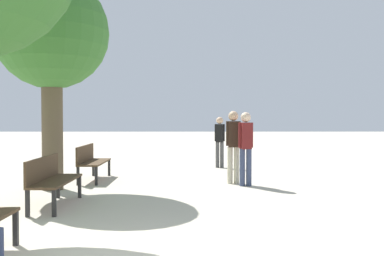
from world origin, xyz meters
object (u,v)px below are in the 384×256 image
object	(u,v)px
bench_row_1	(51,177)
bench_row_2	(91,159)
pedestrian_far	(246,144)
pedestrian_near	(220,139)
tree_row_1	(51,35)
pedestrian_mid	(233,142)

from	to	relation	value
bench_row_1	bench_row_2	size ratio (longest dim) A/B	1.00
pedestrian_far	pedestrian_near	bearing A→B (deg)	95.70
bench_row_2	pedestrian_far	world-z (taller)	pedestrian_far
pedestrian_near	pedestrian_far	distance (m)	3.55
tree_row_1	pedestrian_far	distance (m)	4.99
bench_row_2	tree_row_1	size ratio (longest dim) A/B	0.36
bench_row_2	pedestrian_near	bearing A→B (deg)	37.24
bench_row_1	pedestrian_far	bearing A→B (deg)	30.24
bench_row_2	pedestrian_far	distance (m)	3.94
bench_row_2	pedestrian_near	size ratio (longest dim) A/B	1.06
bench_row_1	pedestrian_near	world-z (taller)	pedestrian_near
tree_row_1	pedestrian_far	world-z (taller)	tree_row_1
tree_row_1	pedestrian_near	distance (m)	6.16
bench_row_1	pedestrian_far	distance (m)	4.43
bench_row_1	bench_row_2	world-z (taller)	same
tree_row_1	pedestrian_far	size ratio (longest dim) A/B	2.75
pedestrian_near	pedestrian_far	world-z (taller)	pedestrian_far
bench_row_1	tree_row_1	world-z (taller)	tree_row_1
bench_row_2	bench_row_1	bearing A→B (deg)	-90.00
bench_row_1	pedestrian_mid	world-z (taller)	pedestrian_mid
tree_row_1	pedestrian_mid	world-z (taller)	tree_row_1
tree_row_1	pedestrian_near	size ratio (longest dim) A/B	2.96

